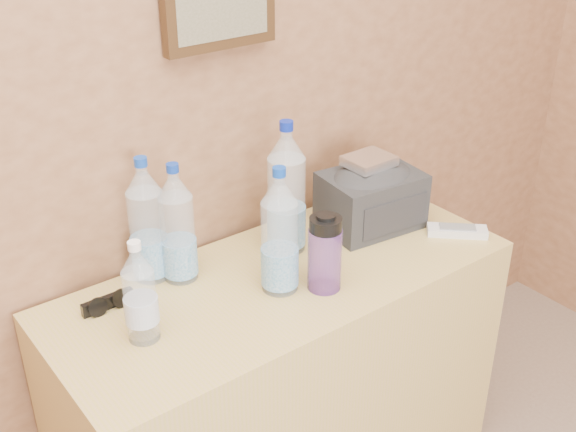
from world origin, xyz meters
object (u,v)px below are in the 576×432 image
at_px(dresser, 283,390).
at_px(pet_small, 140,297).
at_px(sunglasses, 108,302).
at_px(toiletry_bag, 371,197).
at_px(foil_packet, 369,161).
at_px(pet_large_b, 147,226).
at_px(pet_large_d, 280,237).
at_px(pet_large_a, 177,229).
at_px(pet_large_c, 286,195).
at_px(nalgene_bottle, 325,252).
at_px(ac_remote, 457,231).

xyz_separation_m(dresser, pet_small, (-0.39, -0.01, 0.48)).
height_order(pet_small, sunglasses, pet_small).
height_order(toiletry_bag, foil_packet, foil_packet).
distance_m(pet_large_b, pet_large_d, 0.33).
bearing_deg(pet_large_a, toiletry_bag, -8.96).
bearing_deg(foil_packet, pet_large_c, 174.46).
bearing_deg(pet_large_d, toiletry_bag, 14.46).
bearing_deg(pet_large_d, dresser, 44.77).
relative_size(pet_large_d, foil_packet, 2.56).
bearing_deg(sunglasses, pet_large_a, 3.55).
distance_m(pet_large_a, sunglasses, 0.24).
relative_size(dresser, foil_packet, 9.49).
distance_m(pet_large_c, nalgene_bottle, 0.22).
bearing_deg(pet_large_d, pet_large_a, 131.40).
xyz_separation_m(sunglasses, foil_packet, (0.77, -0.06, 0.18)).
distance_m(pet_large_d, foil_packet, 0.41).
relative_size(pet_large_b, pet_large_d, 1.00).
xyz_separation_m(pet_large_b, pet_small, (-0.13, -0.21, -0.04)).
height_order(pet_large_c, pet_small, pet_large_c).
relative_size(pet_large_b, pet_large_c, 0.90).
distance_m(dresser, nalgene_bottle, 0.49).
xyz_separation_m(dresser, foil_packet, (0.36, 0.08, 0.57)).
bearing_deg(pet_small, pet_large_b, 58.27).
relative_size(nalgene_bottle, foil_packet, 1.60).
bearing_deg(pet_large_c, pet_large_d, -132.03).
distance_m(pet_large_b, sunglasses, 0.21).
bearing_deg(foil_packet, sunglasses, 175.66).
relative_size(sunglasses, foil_packet, 1.01).
height_order(pet_large_b, sunglasses, pet_large_b).
bearing_deg(pet_large_c, nalgene_bottle, -101.42).
relative_size(pet_large_d, ac_remote, 1.98).
bearing_deg(dresser, pet_small, -178.00).
distance_m(sunglasses, foil_packet, 0.79).
distance_m(ac_remote, foil_packet, 0.31).
bearing_deg(ac_remote, pet_large_a, -158.13).
bearing_deg(pet_large_c, ac_remote, -28.66).
distance_m(pet_small, ac_remote, 0.92).
xyz_separation_m(dresser, pet_large_b, (-0.26, 0.20, 0.52)).
xyz_separation_m(pet_large_c, toiletry_bag, (0.26, -0.04, -0.07)).
bearing_deg(pet_large_a, pet_large_d, -48.60).
relative_size(dresser, sunglasses, 9.43).
bearing_deg(pet_small, nalgene_bottle, -11.11).
bearing_deg(pet_large_a, dresser, -36.48).
xyz_separation_m(ac_remote, foil_packet, (-0.16, 0.20, 0.18)).
distance_m(pet_large_d, nalgene_bottle, 0.12).
height_order(pet_large_a, sunglasses, pet_large_a).
distance_m(dresser, toiletry_bag, 0.59).
relative_size(nalgene_bottle, sunglasses, 1.59).
relative_size(pet_large_c, nalgene_bottle, 1.79).
distance_m(pet_large_a, pet_large_d, 0.25).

